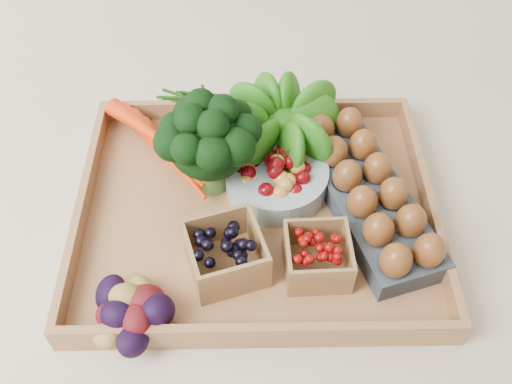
{
  "coord_description": "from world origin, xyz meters",
  "views": [
    {
      "loc": [
        -0.01,
        -0.56,
        0.72
      ],
      "look_at": [
        0.0,
        0.0,
        0.06
      ],
      "focal_mm": 40.0,
      "sensor_mm": 36.0,
      "label": 1
    }
  ],
  "objects_px": {
    "broccoli": "(211,158)",
    "cherry_bowl": "(277,179)",
    "tray": "(256,213)",
    "egg_carton": "(367,199)"
  },
  "relations": [
    {
      "from": "tray",
      "to": "broccoli",
      "type": "height_order",
      "value": "broccoli"
    },
    {
      "from": "tray",
      "to": "egg_carton",
      "type": "distance_m",
      "value": 0.18
    },
    {
      "from": "broccoli",
      "to": "egg_carton",
      "type": "bearing_deg",
      "value": -11.36
    },
    {
      "from": "tray",
      "to": "egg_carton",
      "type": "bearing_deg",
      "value": 1.86
    },
    {
      "from": "broccoli",
      "to": "cherry_bowl",
      "type": "xyz_separation_m",
      "value": [
        0.1,
        -0.01,
        -0.04
      ]
    },
    {
      "from": "cherry_bowl",
      "to": "egg_carton",
      "type": "relative_size",
      "value": 0.51
    },
    {
      "from": "broccoli",
      "to": "egg_carton",
      "type": "distance_m",
      "value": 0.25
    },
    {
      "from": "tray",
      "to": "cherry_bowl",
      "type": "xyz_separation_m",
      "value": [
        0.03,
        0.05,
        0.03
      ]
    },
    {
      "from": "tray",
      "to": "cherry_bowl",
      "type": "bearing_deg",
      "value": 54.19
    },
    {
      "from": "cherry_bowl",
      "to": "broccoli",
      "type": "bearing_deg",
      "value": 175.7
    }
  ]
}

